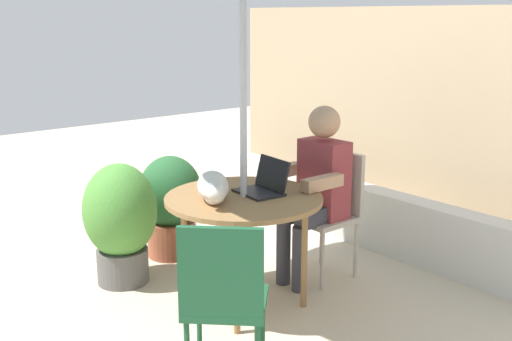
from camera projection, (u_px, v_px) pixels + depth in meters
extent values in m
plane|color=#BCAD93|center=(244.00, 304.00, 4.08)|extent=(14.00, 14.00, 0.00)
cube|color=tan|center=(448.00, 124.00, 5.20)|extent=(5.10, 0.08, 1.90)
cube|color=beige|center=(389.00, 223.00, 4.93)|extent=(4.59, 0.20, 0.48)
cylinder|color=olive|center=(244.00, 199.00, 3.91)|extent=(0.99, 0.99, 0.03)
cylinder|color=olive|center=(304.00, 255.00, 3.96)|extent=(0.04, 0.04, 0.70)
cylinder|color=olive|center=(250.00, 233.00, 4.37)|extent=(0.04, 0.04, 0.70)
cylinder|color=olive|center=(185.00, 251.00, 4.03)|extent=(0.04, 0.04, 0.70)
cylinder|color=olive|center=(237.00, 278.00, 3.62)|extent=(0.04, 0.04, 0.70)
cylinder|color=#B7B7BC|center=(243.00, 126.00, 3.80)|extent=(0.04, 0.04, 2.35)
cube|color=#B2A899|center=(323.00, 218.00, 4.42)|extent=(0.40, 0.40, 0.04)
cube|color=#B2A899|center=(341.00, 181.00, 4.47)|extent=(0.40, 0.04, 0.44)
cylinder|color=#B2A899|center=(356.00, 249.00, 4.45)|extent=(0.03, 0.03, 0.42)
cylinder|color=#B2A899|center=(322.00, 237.00, 4.71)|extent=(0.03, 0.03, 0.42)
cylinder|color=#B2A899|center=(288.00, 247.00, 4.49)|extent=(0.03, 0.03, 0.42)
cylinder|color=#B2A899|center=(322.00, 261.00, 4.24)|extent=(0.03, 0.03, 0.42)
cube|color=#194C2D|center=(226.00, 303.00, 3.12)|extent=(0.57, 0.57, 0.04)
cube|color=#194C2D|center=(221.00, 273.00, 2.89)|extent=(0.31, 0.31, 0.44)
cylinder|color=#194C2D|center=(262.00, 329.00, 3.33)|extent=(0.03, 0.03, 0.42)
cylinder|color=#194C2D|center=(199.00, 326.00, 3.35)|extent=(0.03, 0.03, 0.42)
cube|color=maroon|center=(324.00, 179.00, 4.35)|extent=(0.34, 0.20, 0.54)
sphere|color=tan|center=(324.00, 122.00, 4.24)|extent=(0.22, 0.22, 0.22)
cube|color=#383842|center=(300.00, 210.00, 4.37)|extent=(0.12, 0.30, 0.12)
cylinder|color=#383842|center=(283.00, 253.00, 4.34)|extent=(0.10, 0.10, 0.46)
cube|color=#383842|center=(316.00, 216.00, 4.25)|extent=(0.12, 0.30, 0.12)
cylinder|color=#383842|center=(299.00, 259.00, 4.22)|extent=(0.10, 0.10, 0.46)
cube|color=tan|center=(281.00, 171.00, 4.35)|extent=(0.08, 0.32, 0.08)
cube|color=tan|center=(322.00, 183.00, 4.05)|extent=(0.08, 0.32, 0.08)
cube|color=black|center=(259.00, 192.00, 3.96)|extent=(0.32, 0.25, 0.02)
cube|color=black|center=(272.00, 174.00, 3.99)|extent=(0.30, 0.08, 0.20)
cube|color=black|center=(273.00, 173.00, 4.00)|extent=(0.30, 0.08, 0.20)
ellipsoid|color=silver|center=(213.00, 186.00, 3.81)|extent=(0.44, 0.37, 0.17)
sphere|color=silver|center=(216.00, 193.00, 3.59)|extent=(0.11, 0.11, 0.11)
ellipsoid|color=white|center=(214.00, 197.00, 3.72)|extent=(0.17, 0.17, 0.09)
cylinder|color=silver|center=(215.00, 184.00, 4.10)|extent=(0.17, 0.13, 0.04)
cone|color=silver|center=(210.00, 185.00, 3.58)|extent=(0.04, 0.04, 0.03)
cone|color=silver|center=(221.00, 185.00, 3.58)|extent=(0.04, 0.04, 0.03)
cylinder|color=#9E5138|center=(172.00, 238.00, 4.89)|extent=(0.38, 0.38, 0.28)
ellipsoid|color=#26592D|center=(170.00, 192.00, 4.80)|extent=(0.48, 0.48, 0.55)
cylinder|color=#595654|center=(123.00, 265.00, 4.40)|extent=(0.36, 0.36, 0.24)
ellipsoid|color=#4C8C38|center=(120.00, 211.00, 4.30)|extent=(0.51, 0.51, 0.66)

